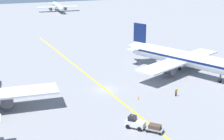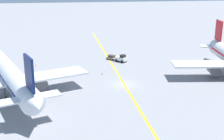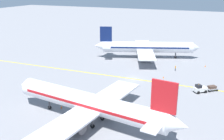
{
  "view_description": "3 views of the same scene",
  "coord_description": "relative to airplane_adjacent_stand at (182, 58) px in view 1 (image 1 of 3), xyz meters",
  "views": [
    {
      "loc": [
        -24.31,
        -56.02,
        23.68
      ],
      "look_at": [
        2.84,
        3.16,
        3.1
      ],
      "focal_mm": 50.0,
      "sensor_mm": 36.0,
      "label": 1
    },
    {
      "loc": [
        11.45,
        58.68,
        21.38
      ],
      "look_at": [
        2.55,
        0.13,
        3.26
      ],
      "focal_mm": 50.0,
      "sensor_mm": 36.0,
      "label": 2
    },
    {
      "loc": [
        -62.26,
        -20.71,
        23.95
      ],
      "look_at": [
        -5.74,
        3.7,
        3.74
      ],
      "focal_mm": 42.0,
      "sensor_mm": 36.0,
      "label": 3
    }
  ],
  "objects": [
    {
      "name": "airplane_adjacent_stand",
      "position": [
        0.0,
        0.0,
        0.0
      ],
      "size": [
        28.05,
        34.3,
        10.6
      ],
      "color": "silver",
      "rests_on": "ground"
    },
    {
      "name": "traffic_cone_mid_apron",
      "position": [
        -17.72,
        -10.12,
        -3.43
      ],
      "size": [
        0.32,
        0.32,
        0.55
      ],
      "primitive_type": "cone",
      "color": "orange",
      "rests_on": "ground"
    },
    {
      "name": "baggage_cart_trailing",
      "position": [
        -21.81,
        -22.55,
        -2.95
      ],
      "size": [
        2.75,
        2.89,
        1.24
      ],
      "color": "gray",
      "rests_on": "ground"
    },
    {
      "name": "ground_plane",
      "position": [
        -21.44,
        -2.91,
        -3.71
      ],
      "size": [
        400.0,
        400.0,
        0.0
      ],
      "primitive_type": "plane",
      "color": "gray"
    },
    {
      "name": "baggage_tug_white",
      "position": [
        -23.94,
        -20.04,
        -2.81
      ],
      "size": [
        3.09,
        3.26,
        2.11
      ],
      "color": "white",
      "rests_on": "ground"
    },
    {
      "name": "airplane_distant_taxiing",
      "position": [
        5.39,
        133.06,
        -0.37
      ],
      "size": [
        25.57,
        31.99,
        9.54
      ],
      "color": "white",
      "rests_on": "ground"
    },
    {
      "name": "ground_crew_worker",
      "position": [
        -10.16,
        -11.88,
        -2.8
      ],
      "size": [
        0.58,
        0.22,
        1.68
      ],
      "color": "#23232D",
      "rests_on": "ground"
    },
    {
      "name": "traffic_cone_near_nose",
      "position": [
        -41.56,
        2.28,
        -3.43
      ],
      "size": [
        0.32,
        0.32,
        0.55
      ],
      "primitive_type": "cone",
      "color": "orange",
      "rests_on": "ground"
    },
    {
      "name": "apron_yellow_centreline",
      "position": [
        -21.44,
        -2.91,
        -3.71
      ],
      "size": [
        2.2,
        119.99,
        0.01
      ],
      "primitive_type": "cube",
      "rotation": [
        0.0,
        0.0,
        0.01
      ],
      "color": "yellow",
      "rests_on": "ground"
    }
  ]
}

